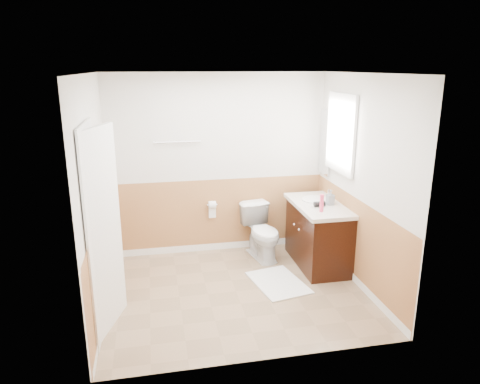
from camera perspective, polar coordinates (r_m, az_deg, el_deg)
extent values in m
plane|color=#8C7051|center=(5.38, -0.53, -12.67)|extent=(3.00, 3.00, 0.00)
plane|color=white|center=(4.72, -0.61, 15.05)|extent=(3.00, 3.00, 0.00)
plane|color=silver|center=(6.15, -2.86, 3.48)|extent=(3.00, 0.00, 3.00)
plane|color=silver|center=(3.70, 3.25, -5.05)|extent=(3.00, 0.00, 3.00)
plane|color=silver|center=(4.86, -18.21, -0.68)|extent=(0.00, 3.00, 3.00)
plane|color=silver|center=(5.38, 15.33, 1.12)|extent=(0.00, 3.00, 3.00)
plane|color=#AE7745|center=(6.34, -2.75, -3.18)|extent=(3.00, 0.00, 3.00)
plane|color=#AE7745|center=(4.04, 3.04, -14.98)|extent=(3.00, 0.00, 3.00)
plane|color=#AE7745|center=(5.11, -17.35, -8.76)|extent=(0.00, 2.60, 2.60)
plane|color=#AE7745|center=(5.61, 14.66, -6.32)|extent=(0.00, 2.60, 2.60)
imported|color=white|center=(6.13, 2.89, -5.18)|extent=(0.54, 0.79, 0.73)
cube|color=white|center=(5.57, 4.93, -11.55)|extent=(0.69, 0.89, 0.02)
cube|color=black|center=(5.99, 9.99, -5.60)|extent=(0.55, 1.10, 0.80)
sphere|color=silver|center=(5.75, 7.62, -4.82)|extent=(0.03, 0.03, 0.03)
sphere|color=silver|center=(5.93, 7.00, -4.15)|extent=(0.03, 0.03, 0.03)
cube|color=beige|center=(5.85, 10.10, -1.72)|extent=(0.60, 1.15, 0.05)
cylinder|color=white|center=(5.97, 9.68, -0.97)|extent=(0.36, 0.36, 0.02)
cylinder|color=silver|center=(6.02, 11.31, -0.32)|extent=(0.02, 0.02, 0.14)
cylinder|color=#F03E66|center=(5.50, 10.47, -1.41)|extent=(0.05, 0.05, 0.22)
imported|color=gray|center=(5.81, 11.56, -0.67)|extent=(0.09, 0.10, 0.19)
cylinder|color=black|center=(5.71, 10.19, -1.54)|extent=(0.14, 0.07, 0.07)
cylinder|color=black|center=(5.75, 9.73, -1.70)|extent=(0.03, 0.03, 0.07)
cube|color=silver|center=(6.29, 10.89, 6.28)|extent=(0.02, 0.35, 0.90)
cube|color=white|center=(5.79, 12.84, 7.36)|extent=(0.04, 0.80, 1.00)
cube|color=white|center=(5.80, 12.98, 7.36)|extent=(0.01, 0.70, 0.90)
cube|color=white|center=(4.49, -17.31, -5.03)|extent=(0.29, 0.78, 2.04)
cube|color=white|center=(4.50, -18.28, -4.96)|extent=(0.02, 0.92, 2.10)
sphere|color=silver|center=(4.82, -16.17, -4.40)|extent=(0.06, 0.06, 0.06)
cylinder|color=silver|center=(5.97, -8.08, 6.40)|extent=(0.62, 0.02, 0.02)
cylinder|color=silver|center=(6.21, -3.60, -1.67)|extent=(0.14, 0.02, 0.02)
cylinder|color=white|center=(6.21, -3.60, -1.67)|extent=(0.10, 0.11, 0.11)
cube|color=white|center=(6.24, -3.58, -2.64)|extent=(0.10, 0.01, 0.16)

